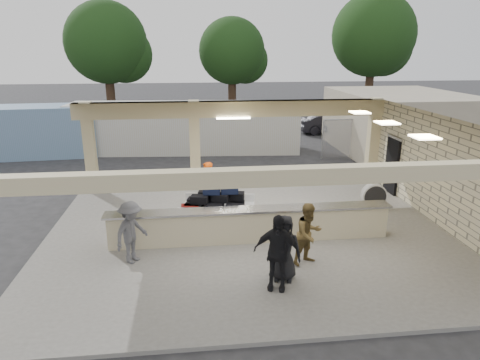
{
  "coord_description": "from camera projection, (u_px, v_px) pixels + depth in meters",
  "views": [
    {
      "loc": [
        -1.59,
        -11.76,
        5.46
      ],
      "look_at": [
        -0.14,
        1.0,
        1.48
      ],
      "focal_mm": 32.0,
      "sensor_mm": 36.0,
      "label": 1
    }
  ],
  "objects": [
    {
      "name": "ground",
      "position": [
        248.0,
        236.0,
        12.95
      ],
      "size": [
        120.0,
        120.0,
        0.0
      ],
      "primitive_type": "plane",
      "color": "#272729",
      "rests_on": "ground"
    },
    {
      "name": "pavilion",
      "position": [
        253.0,
        187.0,
        13.2
      ],
      "size": [
        12.01,
        10.0,
        3.55
      ],
      "color": "slate",
      "rests_on": "ground"
    },
    {
      "name": "baggage_counter",
      "position": [
        251.0,
        225.0,
        12.3
      ],
      "size": [
        8.2,
        0.58,
        0.98
      ],
      "color": "#C4B793",
      "rests_on": "pavilion"
    },
    {
      "name": "luggage_cart",
      "position": [
        216.0,
        205.0,
        13.21
      ],
      "size": [
        2.44,
        1.74,
        1.31
      ],
      "rotation": [
        0.0,
        0.0,
        -0.16
      ],
      "color": "silver",
      "rests_on": "pavilion"
    },
    {
      "name": "drum_fan",
      "position": [
        374.0,
        196.0,
        14.64
      ],
      "size": [
        0.86,
        0.47,
        0.94
      ],
      "rotation": [
        0.0,
        0.0,
        -0.06
      ],
      "color": "silver",
      "rests_on": "pavilion"
    },
    {
      "name": "baggage_handler",
      "position": [
        207.0,
        188.0,
        14.17
      ],
      "size": [
        0.39,
        0.67,
        1.79
      ],
      "primitive_type": "imported",
      "rotation": [
        0.0,
        0.0,
        4.76
      ],
      "color": "#FA520D",
      "rests_on": "pavilion"
    },
    {
      "name": "passenger_a",
      "position": [
        309.0,
        234.0,
        10.89
      ],
      "size": [
        0.87,
        0.67,
        1.64
      ],
      "primitive_type": "imported",
      "rotation": [
        0.0,
        0.0,
        0.46
      ],
      "color": "brown",
      "rests_on": "pavilion"
    },
    {
      "name": "passenger_b",
      "position": [
        277.0,
        252.0,
        9.71
      ],
      "size": [
        1.14,
        0.69,
        1.82
      ],
      "primitive_type": "imported",
      "rotation": [
        0.0,
        0.0,
        -0.3
      ],
      "color": "black",
      "rests_on": "pavilion"
    },
    {
      "name": "passenger_c",
      "position": [
        131.0,
        232.0,
        10.97
      ],
      "size": [
        0.92,
        1.1,
        1.66
      ],
      "primitive_type": "imported",
      "rotation": [
        0.0,
        0.0,
        0.96
      ],
      "color": "#535358",
      "rests_on": "pavilion"
    },
    {
      "name": "passenger_d",
      "position": [
        284.0,
        248.0,
        10.12
      ],
      "size": [
        0.85,
        0.5,
        1.64
      ],
      "primitive_type": "imported",
      "rotation": [
        0.0,
        0.0,
        -0.22
      ],
      "color": "black",
      "rests_on": "pavilion"
    },
    {
      "name": "car_white_a",
      "position": [
        368.0,
        130.0,
        25.87
      ],
      "size": [
        5.26,
        3.01,
        1.42
      ],
      "primitive_type": "imported",
      "rotation": [
        0.0,
        0.0,
        1.71
      ],
      "color": "silver",
      "rests_on": "ground"
    },
    {
      "name": "car_white_b",
      "position": [
        412.0,
        124.0,
        27.23
      ],
      "size": [
        5.38,
        3.44,
        1.59
      ],
      "primitive_type": "imported",
      "rotation": [
        0.0,
        0.0,
        1.91
      ],
      "color": "silver",
      "rests_on": "ground"
    },
    {
      "name": "car_dark",
      "position": [
        330.0,
        123.0,
        28.3
      ],
      "size": [
        4.03,
        1.54,
        1.33
      ],
      "primitive_type": "imported",
      "rotation": [
        0.0,
        0.0,
        1.61
      ],
      "color": "black",
      "rests_on": "ground"
    },
    {
      "name": "container_white",
      "position": [
        185.0,
        127.0,
        23.18
      ],
      "size": [
        12.35,
        3.33,
        2.65
      ],
      "primitive_type": "cube",
      "rotation": [
        0.0,
        0.0,
        -0.07
      ],
      "color": "beige",
      "rests_on": "ground"
    },
    {
      "name": "fence",
      "position": [
        434.0,
        136.0,
        22.36
      ],
      "size": [
        12.06,
        0.06,
        2.03
      ],
      "color": "gray",
      "rests_on": "ground"
    },
    {
      "name": "tree_left",
      "position": [
        111.0,
        46.0,
        33.39
      ],
      "size": [
        6.6,
        6.3,
        9.0
      ],
      "color": "#382619",
      "rests_on": "ground"
    },
    {
      "name": "tree_mid",
      "position": [
        235.0,
        54.0,
        36.55
      ],
      "size": [
        6.0,
        5.6,
        8.0
      ],
      "color": "#382619",
      "rests_on": "ground"
    },
    {
      "name": "tree_right",
      "position": [
        376.0,
        38.0,
        36.53
      ],
      "size": [
        7.2,
        7.0,
        10.0
      ],
      "color": "#382619",
      "rests_on": "ground"
    },
    {
      "name": "adjacent_building",
      "position": [
        399.0,
        123.0,
        22.99
      ],
      "size": [
        6.0,
        8.0,
        3.2
      ],
      "primitive_type": "cube",
      "color": "#AFA38B",
      "rests_on": "ground"
    }
  ]
}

